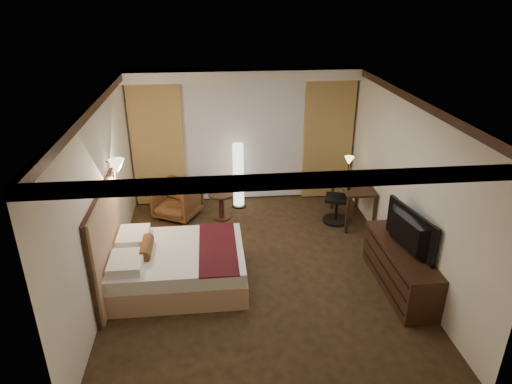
{
  "coord_description": "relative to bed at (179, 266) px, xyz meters",
  "views": [
    {
      "loc": [
        -0.68,
        -6.07,
        4.08
      ],
      "look_at": [
        0.0,
        0.4,
        1.15
      ],
      "focal_mm": 32.0,
      "sensor_mm": 36.0,
      "label": 1
    }
  ],
  "objects": [
    {
      "name": "floor",
      "position": [
        1.22,
        0.25,
        -0.28
      ],
      "size": [
        4.5,
        5.5,
        0.01
      ],
      "primitive_type": "cube",
      "color": "black",
      "rests_on": "ground"
    },
    {
      "name": "ceiling",
      "position": [
        1.22,
        0.25,
        2.42
      ],
      "size": [
        4.5,
        5.5,
        0.01
      ],
      "primitive_type": "cube",
      "color": "white",
      "rests_on": "back_wall"
    },
    {
      "name": "back_wall",
      "position": [
        1.22,
        3.0,
        1.07
      ],
      "size": [
        4.5,
        0.02,
        2.7
      ],
      "primitive_type": "cube",
      "color": "beige",
      "rests_on": "floor"
    },
    {
      "name": "left_wall",
      "position": [
        -1.03,
        0.25,
        1.07
      ],
      "size": [
        0.02,
        5.5,
        2.7
      ],
      "primitive_type": "cube",
      "color": "beige",
      "rests_on": "floor"
    },
    {
      "name": "right_wall",
      "position": [
        3.47,
        0.25,
        1.07
      ],
      "size": [
        0.02,
        5.5,
        2.7
      ],
      "primitive_type": "cube",
      "color": "beige",
      "rests_on": "floor"
    },
    {
      "name": "crown_molding",
      "position": [
        1.22,
        0.25,
        2.36
      ],
      "size": [
        4.5,
        5.5,
        0.12
      ],
      "primitive_type": null,
      "color": "black",
      "rests_on": "ceiling"
    },
    {
      "name": "soffit",
      "position": [
        1.22,
        2.75,
        2.32
      ],
      "size": [
        4.5,
        0.5,
        0.2
      ],
      "primitive_type": "cube",
      "color": "white",
      "rests_on": "ceiling"
    },
    {
      "name": "curtain_sheer",
      "position": [
        1.22,
        2.92,
        0.97
      ],
      "size": [
        2.48,
        0.04,
        2.45
      ],
      "primitive_type": "cube",
      "color": "silver",
      "rests_on": "back_wall"
    },
    {
      "name": "curtain_left_drape",
      "position": [
        -0.48,
        2.86,
        0.97
      ],
      "size": [
        1.0,
        0.14,
        2.45
      ],
      "primitive_type": "cube",
      "color": "#AA8B4E",
      "rests_on": "back_wall"
    },
    {
      "name": "curtain_right_drape",
      "position": [
        2.92,
        2.86,
        0.97
      ],
      "size": [
        1.0,
        0.14,
        2.45
      ],
      "primitive_type": "cube",
      "color": "#AA8B4E",
      "rests_on": "back_wall"
    },
    {
      "name": "wall_sconce",
      "position": [
        -0.87,
        0.76,
        1.34
      ],
      "size": [
        0.24,
        0.24,
        0.24
      ],
      "primitive_type": null,
      "color": "white",
      "rests_on": "left_wall"
    },
    {
      "name": "bed",
      "position": [
        0.0,
        0.0,
        0.0
      ],
      "size": [
        1.94,
        1.52,
        0.57
      ],
      "primitive_type": null,
      "color": "white",
      "rests_on": "floor"
    },
    {
      "name": "headboard",
      "position": [
        -0.98,
        0.0,
        0.47
      ],
      "size": [
        0.12,
        1.82,
        1.5
      ],
      "primitive_type": null,
      "color": "tan",
      "rests_on": "floor"
    },
    {
      "name": "armchair",
      "position": [
        -0.14,
        2.2,
        0.1
      ],
      "size": [
        0.99,
        0.97,
        0.77
      ],
      "primitive_type": "imported",
      "rotation": [
        0.0,
        0.0,
        -0.49
      ],
      "color": "#512A18",
      "rests_on": "floor"
    },
    {
      "name": "side_table",
      "position": [
        0.7,
        2.04,
        -0.02
      ],
      "size": [
        0.48,
        0.48,
        0.52
      ],
      "primitive_type": null,
      "color": "black",
      "rests_on": "floor"
    },
    {
      "name": "floor_lamp",
      "position": [
        1.06,
        2.53,
        0.39
      ],
      "size": [
        0.28,
        0.28,
        1.34
      ],
      "primitive_type": null,
      "color": "white",
      "rests_on": "floor"
    },
    {
      "name": "desk",
      "position": [
        3.17,
        1.73,
        0.09
      ],
      "size": [
        0.55,
        1.12,
        0.75
      ],
      "primitive_type": null,
      "color": "black",
      "rests_on": "floor"
    },
    {
      "name": "desk_lamp",
      "position": [
        3.17,
        2.14,
        0.64
      ],
      "size": [
        0.18,
        0.18,
        0.34
      ],
      "primitive_type": null,
      "color": "#FFD899",
      "rests_on": "desk"
    },
    {
      "name": "office_chair",
      "position": [
        2.85,
        1.68,
        0.24
      ],
      "size": [
        0.64,
        0.64,
        1.05
      ],
      "primitive_type": null,
      "rotation": [
        0.0,
        0.0,
        -0.32
      ],
      "color": "black",
      "rests_on": "floor"
    },
    {
      "name": "dresser",
      "position": [
        3.22,
        -0.46,
        0.05
      ],
      "size": [
        0.5,
        1.73,
        0.67
      ],
      "primitive_type": null,
      "color": "black",
      "rests_on": "floor"
    },
    {
      "name": "television",
      "position": [
        3.19,
        -0.46,
        0.72
      ],
      "size": [
        0.85,
        1.23,
        0.15
      ],
      "primitive_type": "imported",
      "rotation": [
        0.0,
        0.0,
        1.75
      ],
      "color": "black",
      "rests_on": "dresser"
    }
  ]
}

